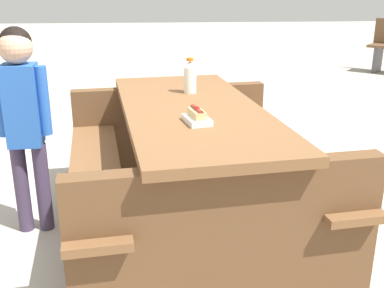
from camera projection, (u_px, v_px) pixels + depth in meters
ground_plane at (192, 224)px, 2.89m from camera, size 30.00×30.00×0.00m
picnic_table at (192, 157)px, 2.74m from camera, size 1.97×1.62×0.75m
soda_bottle at (190, 77)px, 2.93m from camera, size 0.08×0.08×0.22m
hotdog_tray at (197, 117)px, 2.32m from camera, size 0.20×0.15×0.08m
child_in_coat at (23, 106)px, 2.59m from camera, size 0.19×0.30×1.20m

